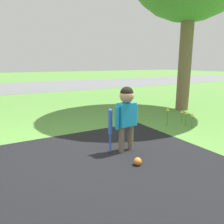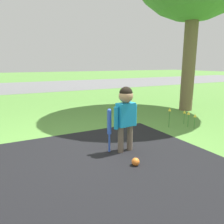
# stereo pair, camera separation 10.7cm
# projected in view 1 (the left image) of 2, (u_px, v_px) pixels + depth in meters

# --- Properties ---
(ground_plane) EXTENTS (60.00, 60.00, 0.00)m
(ground_plane) POSITION_uv_depth(u_px,v_px,m) (84.00, 156.00, 2.92)
(ground_plane) COLOR #518438
(street_strip) EXTENTS (40.00, 6.00, 0.01)m
(street_strip) POSITION_uv_depth(u_px,v_px,m) (10.00, 87.00, 11.31)
(street_strip) COLOR slate
(street_strip) RESTS_ON ground
(child) EXTENTS (0.37, 0.20, 0.92)m
(child) POSITION_uv_depth(u_px,v_px,m) (127.00, 110.00, 2.98)
(child) COLOR #6B5B4C
(child) RESTS_ON ground
(baseball_bat) EXTENTS (0.06, 0.06, 0.62)m
(baseball_bat) POSITION_uv_depth(u_px,v_px,m) (110.00, 124.00, 2.98)
(baseball_bat) COLOR blue
(baseball_bat) RESTS_ON ground
(sports_ball) EXTENTS (0.10, 0.10, 0.10)m
(sports_ball) POSITION_uv_depth(u_px,v_px,m) (138.00, 161.00, 2.66)
(sports_ball) COLOR orange
(sports_ball) RESTS_ON ground
(flower_bed) EXTENTS (0.50, 0.40, 0.38)m
(flower_bed) POSITION_uv_depth(u_px,v_px,m) (182.00, 113.00, 4.29)
(flower_bed) COLOR #38702D
(flower_bed) RESTS_ON ground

